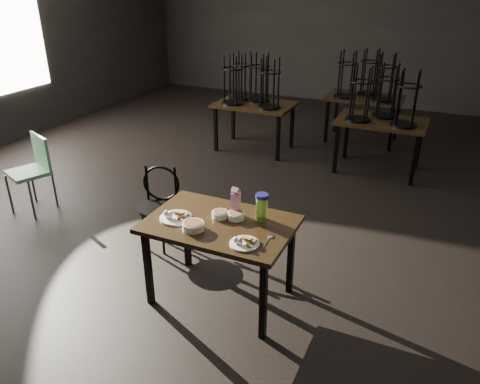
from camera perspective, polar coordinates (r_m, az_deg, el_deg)
The scene contains 15 objects.
room at distance 4.46m, azimuth 3.06°, elevation 21.78°, with size 12.00×12.04×3.22m.
main_table at distance 3.86m, azimuth -2.46°, elevation -4.71°, with size 1.20×0.80×0.75m.
plate_left at distance 3.90m, azimuth -7.89°, elevation -2.93°, with size 0.27×0.27×0.09m.
plate_right at distance 3.51m, azimuth 0.51°, elevation -6.14°, with size 0.23×0.23×0.07m.
bowl_near at distance 3.88m, azimuth -2.45°, elevation -2.71°, with size 0.14×0.14×0.05m.
bowl_far at distance 3.86m, azimuth -0.47°, elevation -2.87°, with size 0.14×0.14×0.05m.
bowl_big at distance 3.72m, azimuth -5.75°, elevation -4.11°, with size 0.18×0.18×0.06m.
juice_carton at distance 3.88m, azimuth -0.53°, elevation -1.25°, with size 0.07×0.07×0.25m.
water_bottle at distance 3.81m, azimuth 2.67°, elevation -1.82°, with size 0.13×0.13×0.23m.
spoon at distance 3.61m, azimuth 3.71°, elevation -5.52°, with size 0.05×0.20×0.01m.
bentwood_chair at distance 4.81m, azimuth -9.79°, elevation -1.07°, with size 0.43×0.43×0.84m.
school_chair at distance 5.97m, azimuth -23.88°, elevation 2.88°, with size 0.54×0.54×0.90m.
bg_table_left at distance 7.37m, azimuth 1.60°, elevation 11.17°, with size 1.20×0.80×1.48m.
bg_table_right at distance 6.76m, azimuth 16.91°, elevation 8.59°, with size 1.20×0.80×1.48m.
bg_table_far at distance 8.01m, azimuth 15.01°, elevation 11.34°, with size 1.20×0.80×1.48m.
Camera 1 is at (1.58, -4.13, 2.61)m, focal length 35.00 mm.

